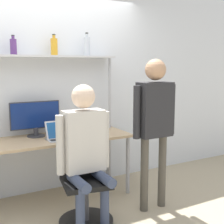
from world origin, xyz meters
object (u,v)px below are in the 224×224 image
object	(u,v)px
monitor	(35,117)
cell_phone	(76,137)
bottle_clear	(87,46)
office_chair	(85,197)
person_seated	(85,144)
bottle_purple	(13,46)
person_standing	(155,115)
laptop	(59,134)
bottle_amber	(54,46)

from	to	relation	value
monitor	cell_phone	world-z (taller)	monitor
monitor	bottle_clear	xyz separation A→B (m)	(0.71, 0.03, 0.87)
office_chair	person_seated	bearing A→B (deg)	-99.58
person_seated	bottle_purple	size ratio (longest dim) A/B	6.56
person_standing	bottle_purple	xyz separation A→B (m)	(-1.29, 0.98, 0.76)
monitor	laptop	xyz separation A→B (m)	(0.20, -0.28, -0.18)
cell_phone	person_standing	distance (m)	0.99
laptop	monitor	bearing A→B (deg)	125.33
person_seated	monitor	bearing A→B (deg)	103.99
monitor	bottle_amber	xyz separation A→B (m)	(0.27, 0.03, 0.85)
laptop	bottle_purple	xyz separation A→B (m)	(-0.41, 0.31, 1.01)
laptop	cell_phone	size ratio (longest dim) A/B	1.96
monitor	laptop	distance (m)	0.38
laptop	person_seated	xyz separation A→B (m)	(0.04, -0.66, 0.03)
person_seated	bottle_purple	xyz separation A→B (m)	(-0.45, 0.97, 0.98)
laptop	office_chair	bearing A→B (deg)	-85.84
bottle_clear	laptop	bearing A→B (deg)	-149.15
laptop	person_standing	world-z (taller)	person_standing
office_chair	cell_phone	bearing A→B (deg)	74.40
person_seated	bottle_amber	distance (m)	1.39
bottle_clear	bottle_amber	world-z (taller)	bottle_clear
cell_phone	bottle_purple	bearing A→B (deg)	153.32
bottle_purple	bottle_amber	size ratio (longest dim) A/B	0.88
cell_phone	bottle_purple	world-z (taller)	bottle_purple
office_chair	person_seated	world-z (taller)	person_seated
person_seated	bottle_purple	bearing A→B (deg)	114.87
bottle_purple	cell_phone	bearing A→B (deg)	-26.68
person_seated	bottle_purple	world-z (taller)	bottle_purple
monitor	person_seated	size ratio (longest dim) A/B	0.42
cell_phone	person_standing	xyz separation A→B (m)	(0.66, -0.66, 0.31)
laptop	cell_phone	distance (m)	0.22
bottle_clear	bottle_purple	world-z (taller)	bottle_clear
bottle_amber	monitor	bearing A→B (deg)	-173.94
bottle_amber	person_standing	bearing A→B (deg)	-50.63
bottle_purple	office_chair	bearing A→B (deg)	-63.73
laptop	office_chair	world-z (taller)	laptop
monitor	bottle_purple	world-z (taller)	bottle_purple
bottle_clear	bottle_amber	size ratio (longest dim) A/B	1.15
monitor	person_standing	world-z (taller)	person_standing
laptop	bottle_purple	distance (m)	1.13
person_seated	person_standing	xyz separation A→B (m)	(0.84, -0.01, 0.23)
person_seated	bottle_amber	xyz separation A→B (m)	(0.04, 0.97, 1.00)
monitor	bottle_clear	world-z (taller)	bottle_clear
cell_phone	office_chair	xyz separation A→B (m)	(-0.17, -0.61, -0.49)
laptop	bottle_purple	bearing A→B (deg)	143.36
person_standing	office_chair	bearing A→B (deg)	176.16
office_chair	person_standing	bearing A→B (deg)	-3.84
office_chair	bottle_clear	bearing A→B (deg)	63.19
bottle_clear	bottle_amber	distance (m)	0.44
cell_phone	office_chair	bearing A→B (deg)	-105.60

